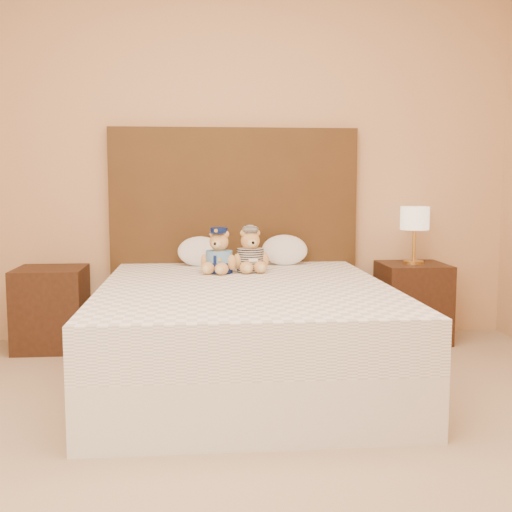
# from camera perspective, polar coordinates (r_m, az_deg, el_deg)

# --- Properties ---
(ground) EXTENTS (4.00, 4.50, 0.00)m
(ground) POSITION_cam_1_polar(r_m,az_deg,el_deg) (2.62, 1.04, -18.78)
(ground) COLOR tan
(ground) RESTS_ON ground
(room_walls) EXTENTS (4.04, 4.52, 2.72)m
(room_walls) POSITION_cam_1_polar(r_m,az_deg,el_deg) (2.90, 0.08, 20.24)
(room_walls) COLOR tan
(room_walls) RESTS_ON ground
(bed) EXTENTS (1.60, 2.00, 0.55)m
(bed) POSITION_cam_1_polar(r_m,az_deg,el_deg) (3.66, -1.00, -6.78)
(bed) COLOR white
(bed) RESTS_ON ground
(headboard) EXTENTS (1.75, 0.08, 1.50)m
(headboard) POSITION_cam_1_polar(r_m,az_deg,el_deg) (4.59, -1.93, 1.96)
(headboard) COLOR #472D15
(headboard) RESTS_ON ground
(nightstand_left) EXTENTS (0.45, 0.45, 0.55)m
(nightstand_left) POSITION_cam_1_polar(r_m,az_deg,el_deg) (4.54, -17.74, -4.45)
(nightstand_left) COLOR #3A2012
(nightstand_left) RESTS_ON ground
(nightstand_right) EXTENTS (0.45, 0.45, 0.55)m
(nightstand_right) POSITION_cam_1_polar(r_m,az_deg,el_deg) (4.68, 13.73, -4.00)
(nightstand_right) COLOR #3A2012
(nightstand_right) RESTS_ON ground
(lamp) EXTENTS (0.20, 0.20, 0.40)m
(lamp) POSITION_cam_1_polar(r_m,az_deg,el_deg) (4.62, 13.93, 3.02)
(lamp) COLOR gold
(lamp) RESTS_ON nightstand_right
(teddy_police) EXTENTS (0.32, 0.31, 0.28)m
(teddy_police) POSITION_cam_1_polar(r_m,az_deg,el_deg) (4.04, -3.30, 0.48)
(teddy_police) COLOR tan
(teddy_police) RESTS_ON bed
(teddy_prisoner) EXTENTS (0.28, 0.27, 0.28)m
(teddy_prisoner) POSITION_cam_1_polar(r_m,az_deg,el_deg) (4.08, -0.51, 0.51)
(teddy_prisoner) COLOR tan
(teddy_prisoner) RESTS_ON bed
(pillow_left) EXTENTS (0.31, 0.20, 0.22)m
(pillow_left) POSITION_cam_1_polar(r_m,az_deg,el_deg) (4.41, -4.98, 0.55)
(pillow_left) COLOR white
(pillow_left) RESTS_ON bed
(pillow_right) EXTENTS (0.32, 0.21, 0.23)m
(pillow_right) POSITION_cam_1_polar(r_m,az_deg,el_deg) (4.45, 2.57, 0.68)
(pillow_right) COLOR white
(pillow_right) RESTS_ON bed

